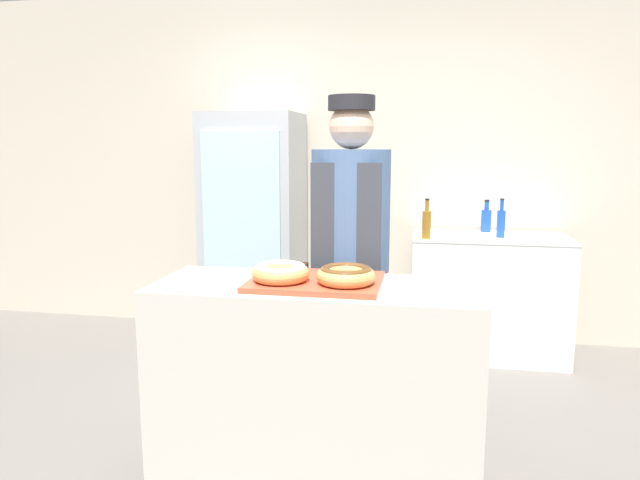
{
  "coord_description": "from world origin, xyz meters",
  "views": [
    {
      "loc": [
        0.47,
        -2.36,
        1.49
      ],
      "look_at": [
        0.0,
        0.1,
        1.08
      ],
      "focal_mm": 32.0,
      "sensor_mm": 36.0,
      "label": 1
    }
  ],
  "objects_px": {
    "beverage_fridge": "(254,229)",
    "serving_tray": "(316,282)",
    "brownie_back_left": "(299,267)",
    "bottle_blue": "(486,219)",
    "bottle_blue_b": "(501,222)",
    "donut_chocolate_glaze": "(346,274)",
    "donut_light_glaze": "(281,272)",
    "bottle_amber": "(427,223)",
    "baker_person": "(350,257)",
    "brownie_back_right": "(347,268)",
    "chest_freezer": "(488,295)"
  },
  "relations": [
    {
      "from": "serving_tray",
      "to": "brownie_back_left",
      "type": "bearing_deg",
      "value": 123.43
    },
    {
      "from": "brownie_back_left",
      "to": "baker_person",
      "type": "height_order",
      "value": "baker_person"
    },
    {
      "from": "beverage_fridge",
      "to": "chest_freezer",
      "type": "relative_size",
      "value": 1.62
    },
    {
      "from": "brownie_back_left",
      "to": "donut_chocolate_glaze",
      "type": "bearing_deg",
      "value": -42.37
    },
    {
      "from": "brownie_back_left",
      "to": "bottle_blue",
      "type": "height_order",
      "value": "bottle_blue"
    },
    {
      "from": "baker_person",
      "to": "bottle_blue_b",
      "type": "bearing_deg",
      "value": 51.91
    },
    {
      "from": "donut_light_glaze",
      "to": "chest_freezer",
      "type": "xyz_separation_m",
      "value": [
        1.06,
        1.83,
        -0.53
      ]
    },
    {
      "from": "beverage_fridge",
      "to": "serving_tray",
      "type": "bearing_deg",
      "value": -64.98
    },
    {
      "from": "brownie_back_left",
      "to": "bottle_blue_b",
      "type": "bearing_deg",
      "value": 54.92
    },
    {
      "from": "chest_freezer",
      "to": "donut_chocolate_glaze",
      "type": "bearing_deg",
      "value": -112.96
    },
    {
      "from": "bottle_blue",
      "to": "bottle_blue_b",
      "type": "xyz_separation_m",
      "value": [
        0.08,
        -0.26,
        0.01
      ]
    },
    {
      "from": "brownie_back_right",
      "to": "bottle_amber",
      "type": "bearing_deg",
      "value": 75.58
    },
    {
      "from": "serving_tray",
      "to": "bottle_blue_b",
      "type": "bearing_deg",
      "value": 60.39
    },
    {
      "from": "baker_person",
      "to": "bottle_blue",
      "type": "relative_size",
      "value": 7.34
    },
    {
      "from": "brownie_back_left",
      "to": "baker_person",
      "type": "relative_size",
      "value": 0.04
    },
    {
      "from": "brownie_back_right",
      "to": "bottle_blue",
      "type": "bearing_deg",
      "value": 66.41
    },
    {
      "from": "beverage_fridge",
      "to": "bottle_blue_b",
      "type": "distance_m",
      "value": 1.8
    },
    {
      "from": "bottle_blue",
      "to": "baker_person",
      "type": "bearing_deg",
      "value": -120.39
    },
    {
      "from": "bottle_blue",
      "to": "bottle_blue_b",
      "type": "height_order",
      "value": "bottle_blue_b"
    },
    {
      "from": "brownie_back_right",
      "to": "bottle_blue_b",
      "type": "height_order",
      "value": "bottle_blue_b"
    },
    {
      "from": "serving_tray",
      "to": "bottle_amber",
      "type": "distance_m",
      "value": 1.62
    },
    {
      "from": "serving_tray",
      "to": "bottle_blue_b",
      "type": "distance_m",
      "value": 1.97
    },
    {
      "from": "donut_light_glaze",
      "to": "serving_tray",
      "type": "bearing_deg",
      "value": 23.52
    },
    {
      "from": "bottle_blue",
      "to": "brownie_back_left",
      "type": "bearing_deg",
      "value": -119.25
    },
    {
      "from": "chest_freezer",
      "to": "bottle_blue",
      "type": "xyz_separation_m",
      "value": [
        -0.02,
        0.2,
        0.52
      ]
    },
    {
      "from": "brownie_back_left",
      "to": "bottle_blue_b",
      "type": "relative_size",
      "value": 0.27
    },
    {
      "from": "chest_freezer",
      "to": "bottle_blue",
      "type": "relative_size",
      "value": 4.52
    },
    {
      "from": "brownie_back_right",
      "to": "baker_person",
      "type": "relative_size",
      "value": 0.04
    },
    {
      "from": "donut_light_glaze",
      "to": "bottle_blue",
      "type": "height_order",
      "value": "bottle_blue"
    },
    {
      "from": "brownie_back_right",
      "to": "bottle_amber",
      "type": "xyz_separation_m",
      "value": [
        0.35,
        1.38,
        0.04
      ]
    },
    {
      "from": "bottle_blue",
      "to": "bottle_amber",
      "type": "height_order",
      "value": "bottle_amber"
    },
    {
      "from": "bottle_amber",
      "to": "bottle_blue_b",
      "type": "distance_m",
      "value": 0.53
    },
    {
      "from": "donut_chocolate_glaze",
      "to": "beverage_fridge",
      "type": "xyz_separation_m",
      "value": [
        -0.96,
        1.82,
        -0.09
      ]
    },
    {
      "from": "chest_freezer",
      "to": "bottle_amber",
      "type": "relative_size",
      "value": 3.89
    },
    {
      "from": "donut_chocolate_glaze",
      "to": "bottle_amber",
      "type": "bearing_deg",
      "value": 78.57
    },
    {
      "from": "brownie_back_right",
      "to": "bottle_blue",
      "type": "height_order",
      "value": "bottle_blue"
    },
    {
      "from": "bottle_blue_b",
      "to": "donut_chocolate_glaze",
      "type": "bearing_deg",
      "value": -115.15
    },
    {
      "from": "baker_person",
      "to": "bottle_blue_b",
      "type": "height_order",
      "value": "baker_person"
    },
    {
      "from": "serving_tray",
      "to": "beverage_fridge",
      "type": "relative_size",
      "value": 0.33
    },
    {
      "from": "beverage_fridge",
      "to": "bottle_blue",
      "type": "distance_m",
      "value": 1.74
    },
    {
      "from": "baker_person",
      "to": "bottle_amber",
      "type": "bearing_deg",
      "value": 68.26
    },
    {
      "from": "baker_person",
      "to": "bottle_blue_b",
      "type": "xyz_separation_m",
      "value": [
        0.9,
        1.15,
        0.06
      ]
    },
    {
      "from": "donut_light_glaze",
      "to": "bottle_amber",
      "type": "height_order",
      "value": "bottle_amber"
    },
    {
      "from": "donut_chocolate_glaze",
      "to": "bottle_blue_b",
      "type": "height_order",
      "value": "bottle_blue_b"
    },
    {
      "from": "serving_tray",
      "to": "brownie_back_left",
      "type": "xyz_separation_m",
      "value": [
        -0.11,
        0.17,
        0.03
      ]
    },
    {
      "from": "brownie_back_left",
      "to": "chest_freezer",
      "type": "xyz_separation_m",
      "value": [
        1.03,
        1.6,
        -0.5
      ]
    },
    {
      "from": "serving_tray",
      "to": "brownie_back_right",
      "type": "relative_size",
      "value": 7.83
    },
    {
      "from": "baker_person",
      "to": "beverage_fridge",
      "type": "bearing_deg",
      "value": 126.85
    },
    {
      "from": "brownie_back_left",
      "to": "brownie_back_right",
      "type": "xyz_separation_m",
      "value": [
        0.22,
        0.0,
        0.0
      ]
    },
    {
      "from": "donut_chocolate_glaze",
      "to": "brownie_back_left",
      "type": "distance_m",
      "value": 0.34
    }
  ]
}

